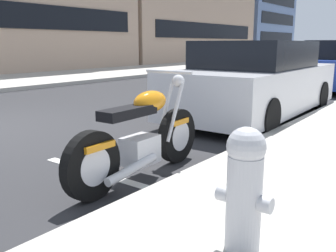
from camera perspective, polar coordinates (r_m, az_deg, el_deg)
sidewalk_far_curb at (r=19.66m, az=-4.18°, el=8.47°), size 120.00×5.00×0.14m
parking_stall_stripe at (r=4.13m, az=-8.40°, el=-7.72°), size 0.12×2.20×0.01m
parked_motorcycle at (r=3.98m, az=-4.04°, el=-1.91°), size 2.06×0.62×1.13m
parked_car_behind_motorcycle at (r=7.56m, az=13.33°, el=6.64°), size 4.61×1.96×1.47m
fire_hydrant at (r=2.37m, az=11.56°, el=-8.99°), size 0.24×0.36×0.79m
townhouse_far_uphill at (r=44.16m, az=9.58°, el=16.38°), size 10.10×11.06×9.18m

